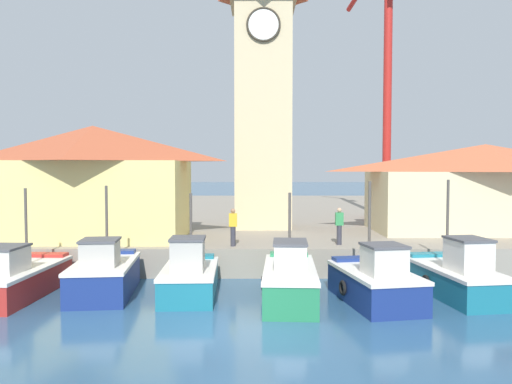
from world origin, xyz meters
TOP-DOWN VIEW (x-y plane):
  - ground_plane at (0.00, 0.00)m, footprint 300.00×300.00m
  - quay_wharf at (0.00, 26.60)m, footprint 120.00×40.00m
  - fishing_boat_far_left at (-7.93, 3.70)m, footprint 2.10×5.07m
  - fishing_boat_left_outer at (-4.92, 3.95)m, footprint 2.43×4.33m
  - fishing_boat_left_inner at (-1.83, 3.83)m, footprint 2.09×4.21m
  - fishing_boat_mid_left at (1.71, 3.18)m, footprint 2.04×5.11m
  - fishing_boat_center at (4.59, 2.87)m, footprint 2.73×4.43m
  - fishing_boat_mid_right at (7.70, 3.80)m, footprint 2.49×4.98m
  - clock_tower at (0.94, 14.25)m, footprint 3.58×3.58m
  - warehouse_left at (-7.22, 9.93)m, footprint 9.05×5.65m
  - warehouse_right at (12.63, 12.42)m, footprint 11.98×5.51m
  - port_crane_near at (9.33, 19.96)m, footprint 2.69×8.25m
  - dock_worker_near_tower at (-0.44, 7.38)m, footprint 0.34×0.22m
  - dock_worker_along_quay at (4.18, 7.79)m, footprint 0.34×0.22m

SIDE VIEW (x-z plane):
  - ground_plane at x=0.00m, z-range 0.00..0.00m
  - quay_wharf at x=0.00m, z-range 0.00..1.23m
  - fishing_boat_far_left at x=-7.93m, z-range -1.25..2.59m
  - fishing_boat_left_inner at x=-1.83m, z-range -1.11..2.54m
  - fishing_boat_mid_right at x=7.70m, z-range -1.35..2.80m
  - fishing_boat_center at x=4.59m, z-range -1.33..2.78m
  - fishing_boat_mid_left at x=1.71m, z-range -1.11..2.60m
  - fishing_boat_left_outer at x=-4.92m, z-range -1.21..2.72m
  - dock_worker_near_tower at x=-0.44m, z-range 1.27..2.89m
  - dock_worker_along_quay at x=4.18m, z-range 1.27..2.89m
  - warehouse_right at x=12.63m, z-range 1.29..5.89m
  - warehouse_left at x=-7.22m, z-range 1.30..6.66m
  - port_crane_near at x=9.33m, z-range -0.81..17.63m
  - clock_tower at x=0.94m, z-range 0.82..17.49m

